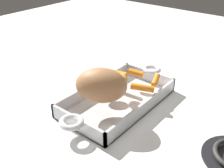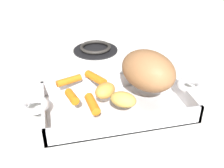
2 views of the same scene
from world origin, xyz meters
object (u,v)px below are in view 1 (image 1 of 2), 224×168
at_px(baby_carrot_short, 119,74).
at_px(potato_whole, 103,78).
at_px(roasting_dish, 118,99).
at_px(baby_carrot_southeast, 142,88).
at_px(baby_carrot_southwest, 156,80).
at_px(baby_carrot_northwest, 136,73).
at_px(pork_roast, 101,85).
at_px(potato_golden_large, 121,79).

distance_m(baby_carrot_short, potato_whole, 0.07).
xyz_separation_m(roasting_dish, baby_carrot_southeast, (0.04, -0.06, 0.04)).
distance_m(baby_carrot_short, baby_carrot_southwest, 0.12).
bearing_deg(baby_carrot_northwest, baby_carrot_short, 135.33).
xyz_separation_m(baby_carrot_southeast, potato_whole, (-0.04, 0.12, 0.01)).
bearing_deg(pork_roast, potato_whole, 38.15).
bearing_deg(potato_golden_large, baby_carrot_northwest, -2.21).
bearing_deg(potato_golden_large, pork_roast, -172.52).
distance_m(baby_carrot_northwest, potato_golden_large, 0.08).
xyz_separation_m(baby_carrot_northwest, potato_golden_large, (-0.08, 0.00, 0.01)).
bearing_deg(potato_golden_large, baby_carrot_southeast, -83.03).
relative_size(baby_carrot_northwest, potato_golden_large, 0.90).
bearing_deg(baby_carrot_short, baby_carrot_southeast, -103.96).
height_order(pork_roast, baby_carrot_southwest, pork_roast).
distance_m(baby_carrot_southeast, baby_carrot_northwest, 0.10).
distance_m(pork_roast, potato_whole, 0.10).
bearing_deg(baby_carrot_southwest, potato_golden_large, 134.02).
height_order(baby_carrot_southwest, potato_whole, potato_whole).
bearing_deg(baby_carrot_southeast, pork_roast, 152.95).
xyz_separation_m(baby_carrot_short, potato_whole, (-0.07, 0.01, 0.01)).
xyz_separation_m(pork_roast, baby_carrot_southwest, (0.18, -0.06, -0.04)).
bearing_deg(baby_carrot_southeast, potato_whole, 108.33).
relative_size(roasting_dish, potato_whole, 7.64).
bearing_deg(baby_carrot_southwest, pork_roast, 160.56).
relative_size(baby_carrot_short, potato_whole, 0.98).
bearing_deg(roasting_dish, baby_carrot_southwest, -31.51).
relative_size(baby_carrot_southwest, potato_whole, 1.10).
distance_m(baby_carrot_southwest, baby_carrot_northwest, 0.07).
relative_size(baby_carrot_southeast, baby_carrot_southwest, 1.09).
bearing_deg(potato_whole, baby_carrot_southeast, -71.67).
bearing_deg(roasting_dish, potato_whole, 89.97).
bearing_deg(roasting_dish, potato_golden_large, 23.51).
height_order(pork_roast, baby_carrot_northwest, pork_roast).
height_order(roasting_dish, baby_carrot_southeast, baby_carrot_southeast).
bearing_deg(baby_carrot_southeast, potato_golden_large, 96.97).
relative_size(pork_roast, baby_carrot_southwest, 2.21).
xyz_separation_m(baby_carrot_southwest, potato_golden_large, (-0.07, 0.08, 0.01)).
xyz_separation_m(baby_carrot_northwest, potato_whole, (-0.11, 0.05, 0.01)).
relative_size(baby_carrot_southwest, potato_golden_large, 1.17).
distance_m(baby_carrot_southwest, potato_whole, 0.16).
distance_m(roasting_dish, potato_whole, 0.08).
xyz_separation_m(potato_golden_large, potato_whole, (-0.03, 0.05, 0.00)).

